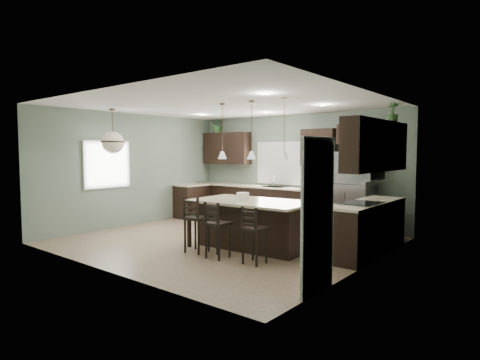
% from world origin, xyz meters
% --- Properties ---
extents(ground, '(6.00, 6.00, 0.00)m').
position_xyz_m(ground, '(0.00, 0.00, 0.00)').
color(ground, '#9E8466').
rests_on(ground, ground).
extents(pantry_door, '(0.04, 0.82, 2.04)m').
position_xyz_m(pantry_door, '(2.98, -1.55, 1.02)').
color(pantry_door, white).
rests_on(pantry_door, ground).
extents(window_back, '(1.35, 0.02, 1.00)m').
position_xyz_m(window_back, '(-0.40, 2.73, 1.55)').
color(window_back, white).
rests_on(window_back, room_shell).
extents(window_left, '(0.02, 1.10, 1.00)m').
position_xyz_m(window_left, '(-2.98, -0.80, 1.55)').
color(window_left, white).
rests_on(window_left, room_shell).
extents(left_return_cabs, '(0.60, 0.90, 0.90)m').
position_xyz_m(left_return_cabs, '(-2.70, 1.70, 0.45)').
color(left_return_cabs, black).
rests_on(left_return_cabs, ground).
extents(left_return_countertop, '(0.66, 0.96, 0.04)m').
position_xyz_m(left_return_countertop, '(-2.68, 1.70, 0.92)').
color(left_return_countertop, beige).
rests_on(left_return_countertop, left_return_cabs).
extents(back_lower_cabs, '(4.20, 0.60, 0.90)m').
position_xyz_m(back_lower_cabs, '(-0.85, 2.45, 0.45)').
color(back_lower_cabs, black).
rests_on(back_lower_cabs, ground).
extents(back_countertop, '(4.20, 0.66, 0.04)m').
position_xyz_m(back_countertop, '(-0.85, 2.43, 0.92)').
color(back_countertop, beige).
rests_on(back_countertop, back_lower_cabs).
extents(sink_inset, '(0.70, 0.45, 0.01)m').
position_xyz_m(sink_inset, '(-0.40, 2.43, 0.94)').
color(sink_inset, gray).
rests_on(sink_inset, back_countertop).
extents(faucet, '(0.02, 0.02, 0.28)m').
position_xyz_m(faucet, '(-0.40, 2.40, 1.08)').
color(faucet, silver).
rests_on(faucet, back_countertop).
extents(back_upper_left, '(1.55, 0.34, 0.90)m').
position_xyz_m(back_upper_left, '(-2.15, 2.58, 1.95)').
color(back_upper_left, black).
rests_on(back_upper_left, room_shell).
extents(back_upper_right, '(0.85, 0.34, 0.90)m').
position_xyz_m(back_upper_right, '(0.80, 2.58, 1.95)').
color(back_upper_right, black).
rests_on(back_upper_right, room_shell).
extents(fridge_header, '(1.05, 0.34, 0.45)m').
position_xyz_m(fridge_header, '(1.85, 2.58, 2.25)').
color(fridge_header, black).
rests_on(fridge_header, room_shell).
extents(right_lower_cabs, '(0.60, 2.35, 0.90)m').
position_xyz_m(right_lower_cabs, '(2.70, 0.87, 0.45)').
color(right_lower_cabs, black).
rests_on(right_lower_cabs, ground).
extents(right_countertop, '(0.66, 2.35, 0.04)m').
position_xyz_m(right_countertop, '(2.68, 0.87, 0.92)').
color(right_countertop, beige).
rests_on(right_countertop, right_lower_cabs).
extents(cooktop, '(0.58, 0.75, 0.02)m').
position_xyz_m(cooktop, '(2.68, 0.60, 0.94)').
color(cooktop, black).
rests_on(cooktop, right_countertop).
extents(wall_oven_front, '(0.01, 0.72, 0.60)m').
position_xyz_m(wall_oven_front, '(2.40, 0.60, 0.45)').
color(wall_oven_front, gray).
rests_on(wall_oven_front, right_lower_cabs).
extents(right_upper_cabs, '(0.34, 2.35, 0.90)m').
position_xyz_m(right_upper_cabs, '(2.83, 0.87, 1.95)').
color(right_upper_cabs, black).
rests_on(right_upper_cabs, room_shell).
extents(microwave, '(0.40, 0.75, 0.40)m').
position_xyz_m(microwave, '(2.78, 0.60, 1.55)').
color(microwave, gray).
rests_on(microwave, right_upper_cabs).
extents(refrigerator, '(0.90, 0.74, 1.85)m').
position_xyz_m(refrigerator, '(1.78, 2.29, 0.93)').
color(refrigerator, gray).
rests_on(refrigerator, ground).
extents(kitchen_island, '(2.34, 1.42, 0.92)m').
position_xyz_m(kitchen_island, '(0.86, -0.19, 0.46)').
color(kitchen_island, black).
rests_on(kitchen_island, ground).
extents(serving_dish, '(0.24, 0.24, 0.14)m').
position_xyz_m(serving_dish, '(0.66, -0.20, 0.99)').
color(serving_dish, white).
rests_on(serving_dish, kitchen_island).
extents(bar_stool_left, '(0.44, 0.44, 1.05)m').
position_xyz_m(bar_stool_left, '(0.24, -1.04, 0.52)').
color(bar_stool_left, black).
rests_on(bar_stool_left, ground).
extents(bar_stool_center, '(0.38, 0.38, 1.00)m').
position_xyz_m(bar_stool_center, '(0.82, -1.10, 0.50)').
color(bar_stool_center, black).
rests_on(bar_stool_center, ground).
extents(bar_stool_right, '(0.36, 0.36, 0.96)m').
position_xyz_m(bar_stool_right, '(1.53, -0.98, 0.48)').
color(bar_stool_right, black).
rests_on(bar_stool_right, ground).
extents(pendant_left, '(0.17, 0.17, 1.10)m').
position_xyz_m(pendant_left, '(0.16, -0.23, 2.25)').
color(pendant_left, silver).
rests_on(pendant_left, room_shell).
extents(pendant_center, '(0.17, 0.17, 1.10)m').
position_xyz_m(pendant_center, '(0.86, -0.19, 2.25)').
color(pendant_center, silver).
rests_on(pendant_center, room_shell).
extents(pendant_right, '(0.17, 0.17, 1.10)m').
position_xyz_m(pendant_right, '(1.56, -0.16, 2.25)').
color(pendant_right, white).
rests_on(pendant_right, room_shell).
extents(chandelier, '(0.53, 0.53, 0.99)m').
position_xyz_m(chandelier, '(-2.38, -1.03, 2.30)').
color(chandelier, beige).
rests_on(chandelier, room_shell).
extents(plant_back_left, '(0.48, 0.44, 0.46)m').
position_xyz_m(plant_back_left, '(-2.46, 2.55, 2.63)').
color(plant_back_left, '#2B5B27').
rests_on(plant_back_left, back_upper_left).
extents(plant_right_wall, '(0.24, 0.24, 0.40)m').
position_xyz_m(plant_right_wall, '(2.80, 1.78, 2.60)').
color(plant_right_wall, '#315927').
rests_on(plant_right_wall, right_upper_cabs).
extents(room_shell, '(6.00, 6.00, 6.00)m').
position_xyz_m(room_shell, '(0.00, 0.00, 1.70)').
color(room_shell, slate).
rests_on(room_shell, ground).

